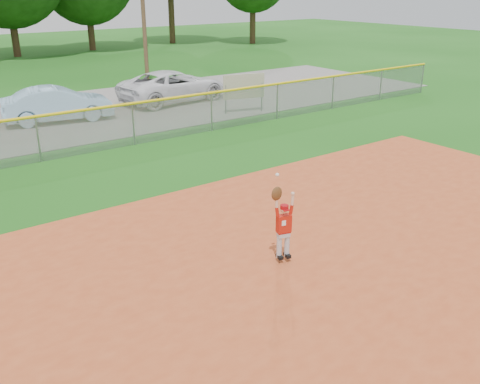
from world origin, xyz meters
The scene contains 6 objects.
ground centered at (0.00, 0.00, 0.00)m, with size 120.00×120.00×0.00m, color #195613.
car_blue centered at (2.31, 14.98, 0.75)m, with size 1.52×4.37×1.44m, color #94C0DD.
car_white_b centered at (8.20, 15.67, 0.78)m, with size 2.49×5.39×1.50m, color white.
sponsor_sign centered at (9.55, 11.75, 1.14)m, with size 1.89×0.54×1.73m.
outfield_fence centered at (0.00, 10.00, 0.88)m, with size 40.06×0.10×1.55m.
ballplayer centered at (1.93, 0.23, 0.91)m, with size 0.52×0.29×1.87m.
Camera 1 is at (-4.59, -7.18, 5.42)m, focal length 40.00 mm.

